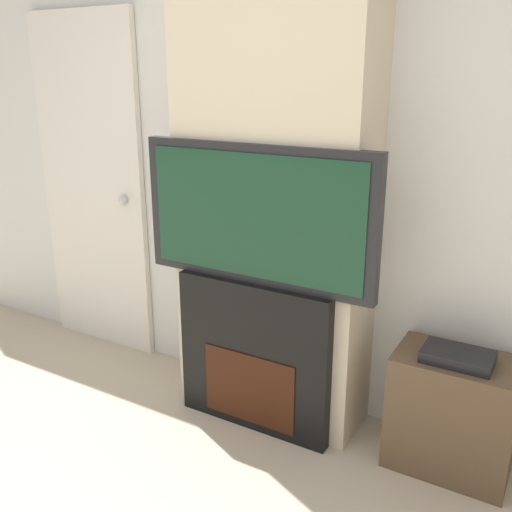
% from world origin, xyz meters
% --- Properties ---
extents(wall_back, '(6.00, 0.06, 2.70)m').
position_xyz_m(wall_back, '(0.00, 2.03, 1.35)').
color(wall_back, silver).
rests_on(wall_back, ground_plane).
extents(chimney_breast, '(0.96, 0.35, 2.70)m').
position_xyz_m(chimney_breast, '(0.00, 1.82, 1.35)').
color(chimney_breast, beige).
rests_on(chimney_breast, ground_plane).
extents(fireplace, '(0.82, 0.15, 0.78)m').
position_xyz_m(fireplace, '(0.00, 1.65, 0.39)').
color(fireplace, black).
rests_on(fireplace, ground_plane).
extents(television, '(1.19, 0.07, 0.66)m').
position_xyz_m(television, '(0.00, 1.65, 1.11)').
color(television, black).
rests_on(television, fireplace).
extents(media_stand, '(0.53, 0.34, 0.60)m').
position_xyz_m(media_stand, '(0.93, 1.80, 0.28)').
color(media_stand, brown).
rests_on(media_stand, ground_plane).
extents(entry_door, '(0.82, 0.09, 2.08)m').
position_xyz_m(entry_door, '(-1.38, 1.97, 1.04)').
color(entry_door, silver).
rests_on(entry_door, ground_plane).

